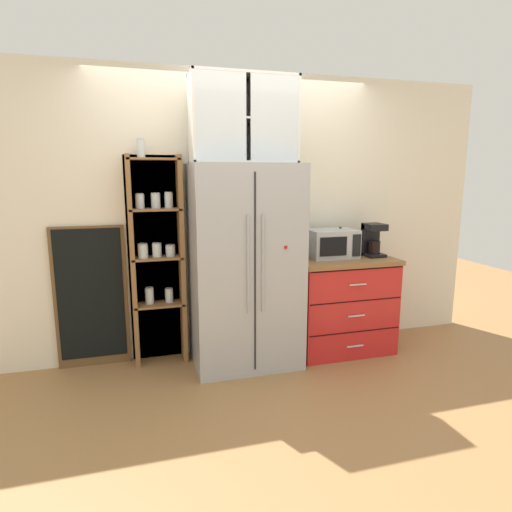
% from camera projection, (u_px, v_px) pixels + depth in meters
% --- Properties ---
extents(ground_plane, '(10.68, 10.68, 0.00)m').
position_uv_depth(ground_plane, '(246.00, 362.00, 3.84)').
color(ground_plane, '#9E7042').
extents(wall_back_cream, '(4.98, 0.10, 2.55)m').
position_uv_depth(wall_back_cream, '(235.00, 216.00, 3.98)').
color(wall_back_cream, silver).
rests_on(wall_back_cream, ground).
extents(refrigerator, '(0.91, 0.66, 1.74)m').
position_uv_depth(refrigerator, '(245.00, 267.00, 3.71)').
color(refrigerator, '#ADAFB5').
rests_on(refrigerator, ground).
extents(pantry_shelf_column, '(0.49, 0.24, 1.94)m').
position_uv_depth(pantry_shelf_column, '(157.00, 256.00, 3.76)').
color(pantry_shelf_column, brown).
rests_on(pantry_shelf_column, ground).
extents(counter_cabinet, '(0.94, 0.61, 0.89)m').
position_uv_depth(counter_cabinet, '(341.00, 304.00, 4.07)').
color(counter_cabinet, red).
rests_on(counter_cabinet, ground).
extents(microwave, '(0.44, 0.33, 0.26)m').
position_uv_depth(microwave, '(332.00, 243.00, 3.99)').
color(microwave, '#ADAFB5').
rests_on(microwave, counter_cabinet).
extents(coffee_maker, '(0.17, 0.20, 0.31)m').
position_uv_depth(coffee_maker, '(372.00, 240.00, 4.05)').
color(coffee_maker, black).
rests_on(coffee_maker, counter_cabinet).
extents(mug_sage, '(0.12, 0.08, 0.09)m').
position_uv_depth(mug_sage, '(300.00, 254.00, 3.93)').
color(mug_sage, '#8CA37F').
rests_on(mug_sage, counter_cabinet).
extents(bottle_clear, '(0.06, 0.06, 0.28)m').
position_uv_depth(bottle_clear, '(340.00, 244.00, 4.03)').
color(bottle_clear, silver).
rests_on(bottle_clear, counter_cabinet).
extents(upper_cabinet, '(0.87, 0.32, 0.70)m').
position_uv_depth(upper_cabinet, '(243.00, 120.00, 3.53)').
color(upper_cabinet, silver).
rests_on(upper_cabinet, refrigerator).
extents(chalkboard_menu, '(0.60, 0.04, 1.23)m').
position_uv_depth(chalkboard_menu, '(91.00, 297.00, 3.69)').
color(chalkboard_menu, brown).
rests_on(chalkboard_menu, ground).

